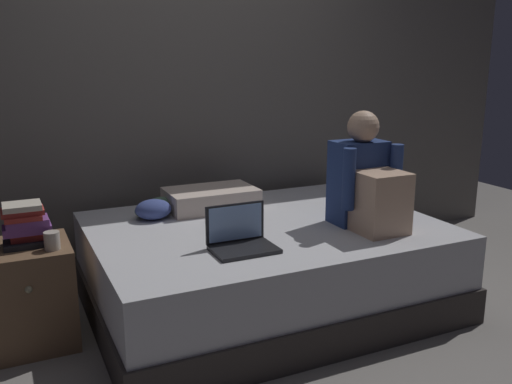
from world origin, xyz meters
name	(u,v)px	position (x,y,z in m)	size (l,w,h in m)	color
ground_plane	(256,332)	(0.00, 0.00, 0.00)	(8.00, 8.00, 0.00)	gray
wall_back	(180,72)	(0.00, 1.20, 1.35)	(5.60, 0.10, 2.70)	#605B56
bed	(265,265)	(0.20, 0.30, 0.25)	(2.00, 1.50, 0.50)	#332D2B
nightstand	(28,295)	(-1.10, 0.40, 0.27)	(0.44, 0.46, 0.53)	brown
person_sitting	(367,184)	(0.70, 0.02, 0.75)	(0.39, 0.44, 0.66)	navy
laptop	(241,238)	(-0.10, -0.04, 0.56)	(0.32, 0.23, 0.22)	black
pillow	(211,199)	(0.04, 0.75, 0.57)	(0.56, 0.36, 0.13)	beige
book_stack	(25,224)	(-1.08, 0.40, 0.64)	(0.23, 0.17, 0.22)	black
mug	(52,241)	(-0.97, 0.28, 0.58)	(0.08, 0.08, 0.09)	#BCB2A3
clothes_pile	(154,208)	(-0.34, 0.71, 0.56)	(0.28, 0.30, 0.12)	#3D4C8E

